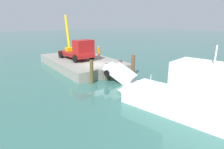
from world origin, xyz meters
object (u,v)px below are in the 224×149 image
Objects in this scene: crane_truck at (78,49)px; dock_worker at (99,53)px; moored_yacht at (180,103)px; salvaged_car at (124,76)px.

crane_truck is 2.88m from dock_worker.
crane_truck reaches higher than moored_yacht.
crane_truck is 0.78× the size of moored_yacht.
crane_truck reaches higher than dock_worker.
crane_truck is at bearing -172.97° from salvaged_car.
dock_worker is (1.79, 2.21, -0.43)m from crane_truck.
dock_worker is 7.20m from salvaged_car.
salvaged_car is at bearing 173.34° from moored_yacht.
dock_worker reaches higher than salvaged_car.
dock_worker is at bearing 172.13° from moored_yacht.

